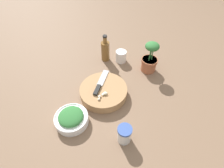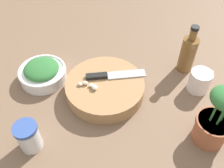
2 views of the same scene
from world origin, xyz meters
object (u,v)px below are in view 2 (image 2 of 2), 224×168
object	(u,v)px
potted_herb	(215,121)
coffee_mug	(200,81)
spice_jar	(28,137)
oil_bottle	(188,53)
chef_knife	(112,75)
garlic_cloves	(90,86)
cutting_board	(105,88)
herb_bowl	(42,72)

from	to	relation	value
potted_herb	coffee_mug	bearing A→B (deg)	-103.32
spice_jar	oil_bottle	xyz separation A→B (m)	(-0.54, -0.25, 0.03)
spice_jar	coffee_mug	xyz separation A→B (m)	(-0.56, -0.14, -0.01)
chef_knife	coffee_mug	xyz separation A→B (m)	(-0.30, 0.05, -0.02)
coffee_mug	oil_bottle	xyz separation A→B (m)	(0.01, -0.11, 0.04)
chef_knife	potted_herb	bearing A→B (deg)	46.80
potted_herb	garlic_cloves	bearing A→B (deg)	-32.16
spice_jar	potted_herb	size ratio (longest dim) A/B	0.46
garlic_cloves	potted_herb	size ratio (longest dim) A/B	0.33
cutting_board	herb_bowl	world-z (taller)	herb_bowl
cutting_board	chef_knife	world-z (taller)	chef_knife
garlic_cloves	potted_herb	xyz separation A→B (m)	(-0.33, 0.21, 0.03)
garlic_cloves	oil_bottle	bearing A→B (deg)	-165.49
garlic_cloves	coffee_mug	world-z (taller)	coffee_mug
cutting_board	herb_bowl	size ratio (longest dim) A/B	1.58
spice_jar	coffee_mug	bearing A→B (deg)	-165.48
spice_jar	oil_bottle	distance (m)	0.60
spice_jar	coffee_mug	distance (m)	0.58
cutting_board	coffee_mug	size ratio (longest dim) A/B	2.70
herb_bowl	chef_knife	bearing A→B (deg)	162.92
cutting_board	chef_knife	bearing A→B (deg)	-136.22
coffee_mug	herb_bowl	bearing A→B (deg)	-13.24
herb_bowl	spice_jar	distance (m)	0.27
oil_bottle	potted_herb	world-z (taller)	potted_herb
chef_knife	oil_bottle	size ratio (longest dim) A/B	1.08
garlic_cloves	herb_bowl	distance (m)	0.20
garlic_cloves	coffee_mug	bearing A→B (deg)	178.06
oil_bottle	potted_herb	xyz separation A→B (m)	(0.03, 0.30, 0.01)
chef_knife	herb_bowl	distance (m)	0.25
chef_knife	oil_bottle	xyz separation A→B (m)	(-0.28, -0.05, 0.02)
garlic_cloves	spice_jar	bearing A→B (deg)	40.20
chef_knife	potted_herb	distance (m)	0.35
coffee_mug	potted_herb	size ratio (longest dim) A/B	0.48
garlic_cloves	oil_bottle	size ratio (longest dim) A/B	0.37
potted_herb	chef_knife	bearing A→B (deg)	-44.44
oil_bottle	coffee_mug	bearing A→B (deg)	97.08
chef_knife	spice_jar	distance (m)	0.33
garlic_cloves	potted_herb	bearing A→B (deg)	147.84
herb_bowl	spice_jar	bearing A→B (deg)	85.19
garlic_cloves	herb_bowl	bearing A→B (deg)	-34.77
coffee_mug	garlic_cloves	bearing A→B (deg)	-1.94
herb_bowl	coffee_mug	bearing A→B (deg)	166.76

